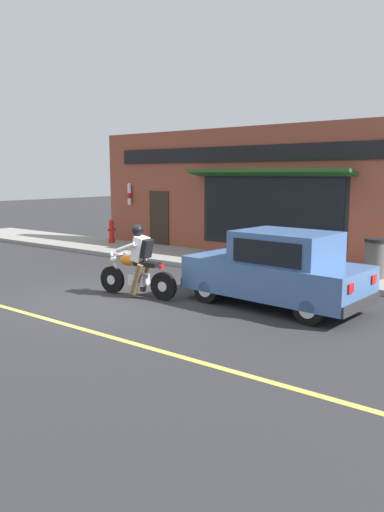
{
  "coord_description": "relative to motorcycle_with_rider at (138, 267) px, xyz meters",
  "views": [
    {
      "loc": [
        -7.32,
        -7.81,
        2.68
      ],
      "look_at": [
        1.11,
        -1.33,
        0.95
      ],
      "focal_mm": 35.0,
      "sensor_mm": 36.0,
      "label": 1
    }
  ],
  "objects": [
    {
      "name": "trash_bin",
      "position": [
        4.64,
        -3.72,
        -0.04
      ],
      "size": [
        0.56,
        0.56,
        0.98
      ],
      "color": "#514C47",
      "rests_on": "sidewalk_curb"
    },
    {
      "name": "car_hatchback",
      "position": [
        1.13,
        -2.85,
        0.09
      ],
      "size": [
        1.9,
        3.88,
        1.57
      ],
      "color": "black",
      "rests_on": "ground"
    },
    {
      "name": "motorcycle_with_rider",
      "position": [
        0.0,
        0.0,
        0.0
      ],
      "size": [
        0.64,
        2.01,
        1.62
      ],
      "color": "black",
      "rests_on": "ground"
    },
    {
      "name": "fire_hydrant",
      "position": [
        5.12,
        6.26,
        -0.11
      ],
      "size": [
        0.36,
        0.24,
        0.88
      ],
      "color": "red",
      "rests_on": "sidewalk_curb"
    },
    {
      "name": "ground_plane",
      "position": [
        -0.55,
        0.24,
        -0.68
      ],
      "size": [
        80.0,
        80.0,
        0.0
      ],
      "primitive_type": "plane",
      "color": "#2B2B2D"
    },
    {
      "name": "sidewalk_curb",
      "position": [
        4.63,
        3.24,
        -0.61
      ],
      "size": [
        2.6,
        22.0,
        0.14
      ],
      "primitive_type": "cube",
      "color": "gray",
      "rests_on": "ground"
    },
    {
      "name": "storefront_building",
      "position": [
        6.16,
        1.36,
        1.43
      ],
      "size": [
        1.25,
        11.41,
        4.2
      ],
      "color": "brown",
      "rests_on": "ground"
    }
  ]
}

